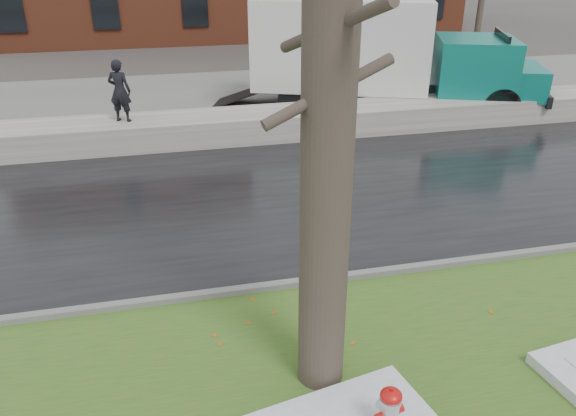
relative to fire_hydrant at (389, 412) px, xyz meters
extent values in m
plane|color=#47423D|center=(0.19, 2.26, -0.44)|extent=(120.00, 120.00, 0.00)
cube|color=#2D531B|center=(0.19, 1.01, -0.42)|extent=(60.00, 4.50, 0.04)
cube|color=black|center=(0.19, 6.76, -0.42)|extent=(60.00, 7.00, 0.03)
cube|color=slate|center=(0.19, 15.26, -0.42)|extent=(60.00, 9.00, 0.03)
cube|color=slate|center=(0.19, 3.26, -0.37)|extent=(60.00, 0.15, 0.14)
cube|color=#ABA69C|center=(0.19, 10.96, -0.06)|extent=(60.00, 1.60, 0.75)
ellipsoid|color=#B7100E|center=(0.00, 0.00, 0.24)|extent=(0.31, 0.31, 0.15)
cylinder|color=#B7100E|center=(0.00, 0.00, 0.33)|extent=(0.06, 0.06, 0.05)
cylinder|color=#B7100E|center=(0.13, 0.03, -0.01)|extent=(0.12, 0.12, 0.10)
cylinder|color=#B0B3B8|center=(-0.03, 0.12, -0.01)|extent=(0.15, 0.12, 0.13)
cylinder|color=#504439|center=(-0.46, 1.16, 3.25)|extent=(0.65, 0.65, 7.31)
cylinder|color=#504439|center=(-0.46, 1.16, 3.98)|extent=(0.68, 1.76, 0.76)
cylinder|color=#504439|center=(-0.46, 1.16, 3.36)|extent=(1.50, 0.46, 0.65)
cube|color=black|center=(4.87, 12.83, 0.22)|extent=(7.97, 3.78, 0.22)
cube|color=beige|center=(3.63, 13.29, 1.69)|extent=(6.03, 4.29, 2.74)
cube|color=#0B6B5F|center=(7.58, 11.82, 1.08)|extent=(3.04, 3.10, 1.73)
cube|color=#0B6B5F|center=(8.96, 11.31, 0.68)|extent=(1.92, 2.52, 0.91)
cube|color=black|center=(8.25, 11.57, 1.69)|extent=(0.78, 1.93, 0.91)
cube|color=black|center=(0.49, 14.45, -0.11)|extent=(2.05, 1.75, 0.68)
cylinder|color=black|center=(7.92, 10.55, 0.12)|extent=(1.15, 0.67, 1.12)
cylinder|color=black|center=(8.67, 12.55, 0.12)|extent=(1.15, 0.67, 1.12)
cylinder|color=black|center=(3.54, 12.18, 0.12)|extent=(1.15, 0.67, 1.12)
cylinder|color=black|center=(4.29, 14.18, 0.12)|extent=(1.15, 0.67, 1.12)
cylinder|color=black|center=(2.02, 12.75, 0.12)|extent=(1.15, 0.67, 1.12)
cylinder|color=black|center=(2.76, 14.75, 0.12)|extent=(1.15, 0.67, 1.12)
imported|color=black|center=(-3.18, 10.92, 1.13)|extent=(0.70, 0.58, 1.64)
camera|label=1|loc=(-2.14, -4.26, 4.78)|focal=35.00mm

